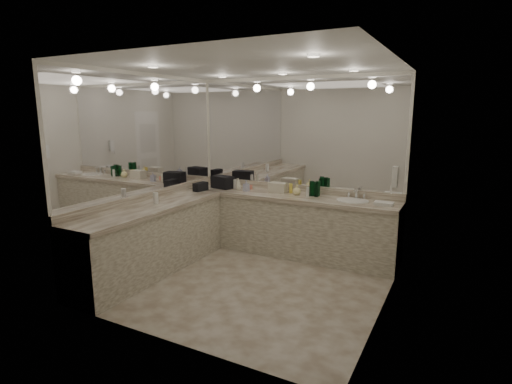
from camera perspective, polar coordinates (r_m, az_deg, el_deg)
The scene contains 34 objects.
floor at distance 5.11m, azimuth -0.99°, elevation -12.70°, with size 3.20×3.20×0.00m, color beige.
ceiling at distance 4.70m, azimuth -1.10°, elevation 17.64°, with size 3.20×3.20×0.00m, color white.
wall_back at distance 6.08m, azimuth 5.79°, elevation 3.87°, with size 3.20×0.02×2.60m, color silver.
wall_left at distance 5.67m, azimuth -15.37°, elevation 2.99°, with size 0.02×3.00×2.60m, color silver.
wall_right at distance 4.22m, azimuth 18.38°, elevation 0.05°, with size 0.02×3.00×2.60m, color silver.
vanity_back_base at distance 5.99m, azimuth 4.54°, elevation -4.83°, with size 3.20×0.60×0.84m, color beige.
vanity_back_top at distance 5.87m, azimuth 4.57°, elevation -0.63°, with size 3.20×0.64×0.06m, color beige.
vanity_left_base at distance 5.46m, azimuth -14.72°, elevation -6.80°, with size 0.60×2.40×0.84m, color beige.
vanity_left_top at distance 5.33m, azimuth -14.88°, elevation -2.21°, with size 0.64×2.42×0.06m, color beige.
backsplash_back at distance 6.12m, azimuth 5.66°, elevation 0.60°, with size 3.20×0.04×0.10m, color beige.
backsplash_left at distance 5.72m, azimuth -15.04°, elevation -0.49°, with size 0.04×3.00×0.10m, color beige.
mirror_back at distance 6.03m, azimuth 5.84°, elevation 8.34°, with size 3.12×0.01×1.55m, color white.
mirror_left at distance 5.62m, azimuth -15.54°, elevation 7.78°, with size 0.01×2.92×1.55m, color white.
sink at distance 5.58m, azimuth 13.62°, elevation -1.29°, with size 0.44×0.44×0.03m, color white.
faucet at distance 5.76m, azimuth 14.17°, elevation -0.15°, with size 0.24×0.16×0.14m, color silver.
wall_phone at distance 4.90m, azimuth 19.27°, elevation 2.09°, with size 0.06×0.10×0.24m, color white.
door at distance 3.80m, azimuth 16.68°, elevation -4.94°, with size 0.02×0.82×2.10m, color white.
black_toiletry_bag at distance 6.33m, azimuth -4.80°, elevation 1.38°, with size 0.33×0.21×0.19m, color black.
black_bag_spill at distance 6.17m, azimuth -7.93°, elevation 0.79°, with size 0.11×0.24×0.13m, color black.
cream_cosmetic_case at distance 5.98m, azimuth 3.14°, elevation 0.63°, with size 0.26×0.16×0.15m, color beige.
hand_towel at distance 5.43m, azimuth 17.79°, elevation -1.58°, with size 0.24×0.16×0.04m, color white.
lotion_left at distance 5.40m, azimuth -14.13°, elevation -0.81°, with size 0.07×0.07×0.16m, color white.
soap_bottle_a at distance 6.21m, azimuth -2.55°, elevation 1.18°, with size 0.07×0.07×0.18m, color white.
soap_bottle_b at distance 6.07m, azimuth -1.40°, elevation 0.91°, with size 0.08×0.08×0.17m, color #AEAFCA.
soap_bottle_c at distance 5.83m, azimuth 5.86°, elevation 0.34°, with size 0.12×0.12×0.15m, color #FFF1A0.
green_bottle_0 at distance 5.80m, azimuth 8.81°, elevation 0.50°, with size 0.07×0.07×0.21m, color #0C4F24.
green_bottle_1 at distance 5.79m, azimuth 7.96°, elevation 0.51°, with size 0.07×0.07×0.22m, color #0C4F24.
green_bottle_2 at distance 5.73m, azimuth 8.61°, elevation 0.28°, with size 0.07×0.07×0.20m, color #0C4F24.
green_bottle_3 at distance 5.86m, azimuth 8.27°, elevation 0.52°, with size 0.06×0.06×0.19m, color #0C4F24.
amenity_bottle_0 at distance 5.70m, azimuth 7.39°, elevation -0.01°, with size 0.04×0.04×0.14m, color white.
amenity_bottle_1 at distance 5.96m, azimuth 5.00°, elevation 0.53°, with size 0.05×0.05×0.14m, color #F2D84C.
amenity_bottle_2 at distance 6.24m, azimuth -0.77°, elevation 0.71°, with size 0.06×0.06×0.07m, color #E57F66.
amenity_bottle_3 at distance 5.97m, azimuth 4.00°, elevation 0.28°, with size 0.04×0.04×0.08m, color silver.
amenity_bottle_4 at distance 6.27m, azimuth -3.03°, elevation 1.14°, with size 0.05×0.05×0.15m, color white.
Camera 1 is at (2.25, -4.09, 2.08)m, focal length 28.00 mm.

